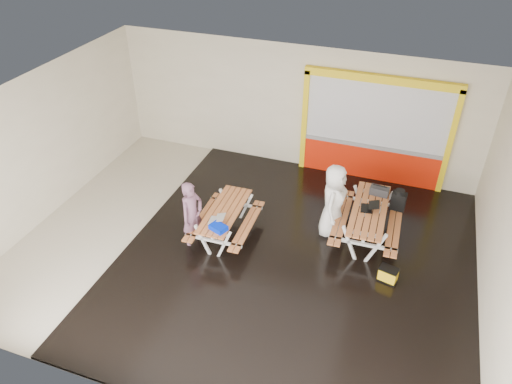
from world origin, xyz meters
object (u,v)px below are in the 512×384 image
at_px(dark_case, 330,227).
at_px(person_right, 334,201).
at_px(laptop_right, 369,207).
at_px(fluke_bag, 388,275).
at_px(toolbox, 379,191).
at_px(person_left, 192,215).
at_px(laptop_left, 216,219).
at_px(picnic_table_right, 368,216).
at_px(backpack, 398,200).
at_px(picnic_table_left, 225,216).
at_px(blue_pouch, 218,228).

bearing_deg(dark_case, person_right, -74.65).
distance_m(laptop_right, dark_case, 1.13).
xyz_separation_m(dark_case, fluke_bag, (1.48, -1.27, 0.08)).
bearing_deg(laptop_right, fluke_bag, -61.99).
distance_m(toolbox, dark_case, 1.41).
relative_size(person_left, laptop_right, 3.81).
bearing_deg(person_right, fluke_bag, -128.55).
bearing_deg(laptop_left, dark_case, 32.70).
bearing_deg(laptop_left, person_left, -177.30).
bearing_deg(dark_case, picnic_table_right, -0.15).
height_order(picnic_table_right, laptop_left, laptop_left).
height_order(laptop_left, laptop_right, laptop_right).
height_order(person_left, backpack, person_left).
relative_size(person_right, laptop_right, 4.23).
relative_size(picnic_table_left, laptop_right, 4.53).
distance_m(laptop_right, toolbox, 0.67).
bearing_deg(person_right, picnic_table_left, 114.49).
bearing_deg(laptop_right, dark_case, 179.73).
height_order(person_right, laptop_left, person_right).
relative_size(laptop_left, toolbox, 0.87).
xyz_separation_m(person_right, toolbox, (0.93, 0.69, 0.05)).
bearing_deg(laptop_left, backpack, 30.24).
height_order(picnic_table_left, backpack, backpack).
height_order(blue_pouch, toolbox, toolbox).
bearing_deg(toolbox, laptop_right, -101.14).
distance_m(picnic_table_right, backpack, 0.90).
bearing_deg(backpack, dark_case, -154.03).
relative_size(laptop_left, blue_pouch, 1.07).
height_order(person_left, laptop_left, person_left).
xyz_separation_m(person_right, fluke_bag, (1.47, -1.23, -0.69)).
relative_size(person_left, laptop_left, 4.25).
bearing_deg(picnic_table_left, picnic_table_right, 18.19).
height_order(laptop_left, backpack, backpack).
bearing_deg(person_right, backpack, -61.25).
relative_size(person_right, dark_case, 4.25).
relative_size(picnic_table_right, person_right, 1.20).
distance_m(backpack, fluke_bag, 2.03).
bearing_deg(toolbox, laptop_left, -146.69).
xyz_separation_m(person_left, person_right, (2.86, 1.45, 0.09)).
bearing_deg(laptop_left, person_right, 31.84).
distance_m(laptop_right, blue_pouch, 3.39).
bearing_deg(picnic_table_right, blue_pouch, -149.87).
xyz_separation_m(picnic_table_right, fluke_bag, (0.66, -1.27, -0.45)).
distance_m(blue_pouch, toolbox, 3.87).
distance_m(dark_case, fluke_bag, 1.95).
distance_m(picnic_table_right, laptop_right, 0.26).
bearing_deg(person_left, picnic_table_right, -50.81).
xyz_separation_m(picnic_table_left, blue_pouch, (0.14, -0.69, 0.23)).
distance_m(blue_pouch, backpack, 4.26).
xyz_separation_m(blue_pouch, backpack, (3.52, 2.39, -0.05)).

